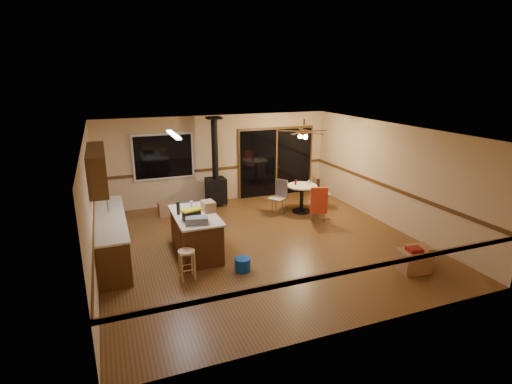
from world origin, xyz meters
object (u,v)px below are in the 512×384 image
dining_table (302,194)px  box_corner_b (419,255)px  box_under_window (167,209)px  chair_right (317,189)px  toolbox_grey (197,220)px  toolbox_black (192,215)px  bar_stool (187,265)px  box_corner_a (413,261)px  chair_left (280,193)px  chair_near (319,200)px  wood_stove (216,182)px  kitchen_island (196,234)px  blue_bucket (243,264)px

dining_table → box_corner_b: size_ratio=1.85×
box_under_window → chair_right: bearing=-13.6°
toolbox_grey → toolbox_black: toolbox_black is taller
bar_stool → box_corner_a: bearing=-17.1°
chair_left → chair_near: (0.65, -1.03, 0.01)m
wood_stove → box_under_window: bearing=-167.4°
dining_table → box_under_window: 3.76m
kitchen_island → box_corner_a: (3.81, -2.32, -0.24)m
kitchen_island → chair_near: 3.51m
box_corner_b → box_under_window: bearing=132.1°
dining_table → chair_near: 0.88m
toolbox_black → chair_left: size_ratio=0.62×
chair_near → chair_right: bearing=63.6°
wood_stove → toolbox_grey: size_ratio=5.69×
chair_left → box_under_window: bearing=162.5°
blue_bucket → chair_left: chair_left is taller
toolbox_grey → toolbox_black: size_ratio=1.30×
box_under_window → box_corner_b: box_corner_b is taller
wood_stove → chair_left: size_ratio=4.56×
kitchen_island → blue_bucket: bearing=-58.8°
box_corner_a → box_corner_b: 0.41m
wood_stove → box_under_window: wood_stove is taller
wood_stove → box_corner_b: size_ratio=5.53×
blue_bucket → box_under_window: size_ratio=0.69×
wood_stove → dining_table: size_ratio=2.99×
toolbox_black → dining_table: (3.51, 1.90, -0.47)m
toolbox_grey → chair_near: size_ratio=0.63×
toolbox_black → chair_right: bearing=26.3°
bar_stool → box_corner_b: size_ratio=1.26×
dining_table → box_corner_b: (0.77, -3.73, -0.34)m
blue_bucket → box_corner_a: (3.14, -1.21, 0.08)m
dining_table → chair_left: 0.63m
bar_stool → chair_near: bearing=24.8°
bar_stool → box_corner_b: 4.69m
kitchen_island → wood_stove: size_ratio=0.67×
kitchen_island → box_corner_b: size_ratio=3.69×
chair_near → chair_right: 1.08m
toolbox_black → box_corner_b: toolbox_black is taller
box_under_window → box_corner_b: 6.50m
dining_table → box_corner_a: dining_table is taller
kitchen_island → chair_near: bearing=12.4°
toolbox_grey → box_corner_a: (3.89, -1.77, -0.76)m
toolbox_grey → dining_table: (3.47, 2.18, -0.44)m
kitchen_island → box_under_window: size_ratio=3.67×
wood_stove → toolbox_black: (-1.43, -3.32, 0.27)m
blue_bucket → box_under_window: 3.92m
dining_table → chair_near: bearing=-87.3°
kitchen_island → toolbox_black: bearing=-115.0°
dining_table → box_corner_a: size_ratio=1.53×
kitchen_island → toolbox_grey: toolbox_grey is taller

